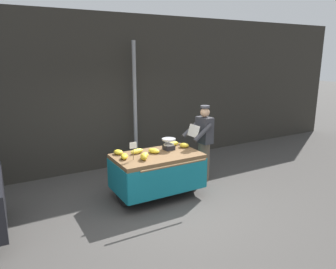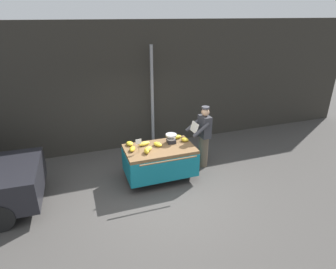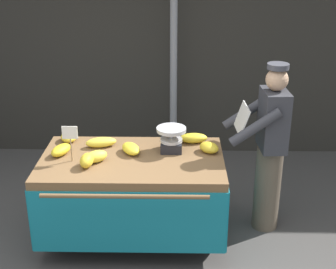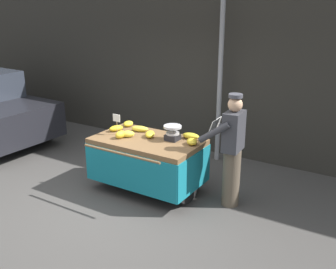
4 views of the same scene
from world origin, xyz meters
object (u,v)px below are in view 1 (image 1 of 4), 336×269
(banana_bunch_4, at_px, (137,151))
(banana_bunch_5, at_px, (144,157))
(banana_bunch_7, at_px, (184,145))
(weighing_scale, at_px, (169,144))
(banana_bunch_2, at_px, (124,156))
(banana_bunch_0, at_px, (154,151))
(vendor_person, at_px, (203,143))
(banana_bunch_3, at_px, (118,152))
(banana_cart, at_px, (157,166))
(street_pole, at_px, (135,106))
(banana_bunch_6, at_px, (145,155))
(price_sign, at_px, (133,147))
(banana_bunch_1, at_px, (173,144))

(banana_bunch_4, bearing_deg, banana_bunch_5, -98.02)
(banana_bunch_7, bearing_deg, weighing_scale, 175.40)
(banana_bunch_2, xyz_separation_m, banana_bunch_5, (0.29, -0.24, 0.01))
(banana_bunch_0, distance_m, vendor_person, 1.34)
(banana_bunch_3, height_order, vendor_person, vendor_person)
(banana_cart, relative_size, banana_bunch_7, 8.43)
(weighing_scale, height_order, banana_bunch_5, weighing_scale)
(street_pole, relative_size, banana_bunch_6, 14.94)
(price_sign, relative_size, banana_bunch_4, 1.15)
(banana_bunch_4, distance_m, vendor_person, 1.63)
(banana_bunch_2, xyz_separation_m, banana_bunch_4, (0.35, 0.19, -0.00))
(banana_cart, xyz_separation_m, banana_bunch_7, (0.72, 0.14, 0.29))
(street_pole, xyz_separation_m, banana_bunch_3, (-1.03, -1.46, -0.62))
(banana_bunch_7, bearing_deg, banana_bunch_3, 170.17)
(banana_bunch_5, bearing_deg, banana_bunch_0, 38.75)
(weighing_scale, height_order, price_sign, price_sign)
(street_pole, height_order, banana_bunch_5, street_pole)
(banana_bunch_0, xyz_separation_m, banana_bunch_5, (-0.36, -0.29, 0.01))
(banana_bunch_2, bearing_deg, street_pole, 59.79)
(street_pole, relative_size, banana_bunch_5, 15.57)
(banana_bunch_4, height_order, banana_bunch_7, same)
(banana_bunch_1, distance_m, banana_bunch_7, 0.27)
(vendor_person, bearing_deg, street_pole, 120.90)
(weighing_scale, bearing_deg, banana_cart, -155.01)
(banana_bunch_2, relative_size, banana_bunch_4, 0.84)
(price_sign, distance_m, banana_bunch_4, 0.44)
(street_pole, relative_size, banana_cart, 1.82)
(banana_bunch_4, relative_size, banana_bunch_7, 1.45)
(banana_bunch_6, height_order, vendor_person, vendor_person)
(banana_bunch_5, bearing_deg, street_pole, 69.66)
(vendor_person, bearing_deg, banana_bunch_6, -167.75)
(banana_bunch_1, distance_m, banana_bunch_2, 1.28)
(street_pole, relative_size, price_sign, 9.17)
(banana_cart, distance_m, banana_bunch_2, 0.73)
(price_sign, height_order, banana_bunch_1, price_sign)
(banana_bunch_0, xyz_separation_m, banana_bunch_4, (-0.30, 0.14, 0.00))
(banana_bunch_2, distance_m, banana_bunch_6, 0.38)
(banana_bunch_0, distance_m, banana_bunch_3, 0.70)
(banana_bunch_2, xyz_separation_m, banana_bunch_3, (0.01, 0.32, -0.00))
(banana_bunch_0, xyz_separation_m, banana_bunch_6, (-0.29, -0.19, 0.01))
(banana_bunch_1, relative_size, banana_bunch_2, 1.12)
(banana_cart, bearing_deg, banana_bunch_4, 142.37)
(banana_bunch_2, height_order, banana_bunch_6, banana_bunch_6)
(weighing_scale, xyz_separation_m, banana_bunch_4, (-0.68, 0.08, -0.07))
(weighing_scale, height_order, banana_bunch_2, weighing_scale)
(price_sign, distance_m, banana_bunch_2, 0.27)
(street_pole, bearing_deg, banana_bunch_4, -113.44)
(banana_cart, relative_size, banana_bunch_4, 5.80)
(weighing_scale, xyz_separation_m, vendor_person, (0.95, 0.09, -0.13))
(banana_cart, distance_m, banana_bunch_5, 0.52)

